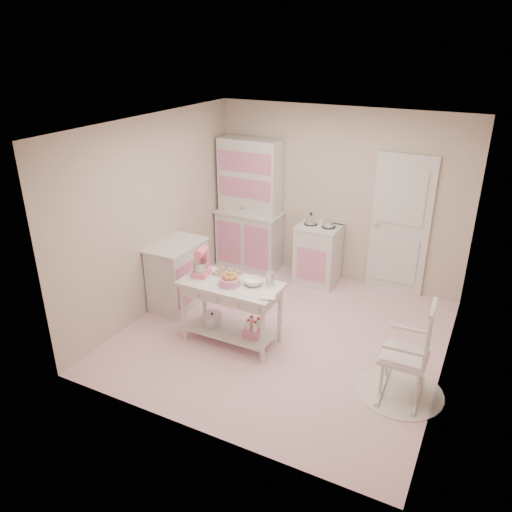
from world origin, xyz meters
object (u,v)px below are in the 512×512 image
(stove, at_px, (318,254))
(bread_basket, at_px, (230,281))
(stand_mixer, at_px, (201,262))
(base_cabinet, at_px, (178,275))
(hutch, at_px, (249,205))
(rocking_chair, at_px, (405,349))
(work_table, at_px, (231,312))

(stove, bearing_deg, bread_basket, -99.47)
(stand_mixer, distance_m, bread_basket, 0.46)
(bread_basket, bearing_deg, stove, 80.53)
(stove, relative_size, base_cabinet, 1.00)
(base_cabinet, xyz_separation_m, bread_basket, (1.13, -0.51, 0.39))
(hutch, xyz_separation_m, stove, (1.20, -0.05, -0.58))
(stove, distance_m, bread_basket, 2.12)
(hutch, height_order, stove, hutch)
(stove, height_order, stand_mixer, stand_mixer)
(stove, distance_m, rocking_chair, 2.68)
(work_table, distance_m, bread_basket, 0.45)
(hutch, xyz_separation_m, bread_basket, (0.86, -2.11, -0.19))
(rocking_chair, relative_size, bread_basket, 4.40)
(work_table, distance_m, stand_mixer, 0.71)
(bread_basket, bearing_deg, base_cabinet, 155.58)
(base_cabinet, height_order, work_table, base_cabinet)
(stove, relative_size, work_table, 0.77)
(base_cabinet, bearing_deg, stove, 46.36)
(hutch, relative_size, work_table, 1.73)
(bread_basket, bearing_deg, stand_mixer, 170.96)
(rocking_chair, bearing_deg, hutch, 141.34)
(work_table, xyz_separation_m, stand_mixer, (-0.42, 0.02, 0.57))
(hutch, distance_m, work_table, 2.31)
(rocking_chair, relative_size, stand_mixer, 3.24)
(hutch, xyz_separation_m, base_cabinet, (-0.27, -1.59, -0.58))
(base_cabinet, relative_size, stand_mixer, 2.71)
(stand_mixer, relative_size, bread_basket, 1.36)
(base_cabinet, relative_size, work_table, 0.77)
(rocking_chair, height_order, stand_mixer, stand_mixer)
(base_cabinet, relative_size, bread_basket, 3.68)
(hutch, relative_size, bread_basket, 8.32)
(base_cabinet, bearing_deg, work_table, -22.64)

